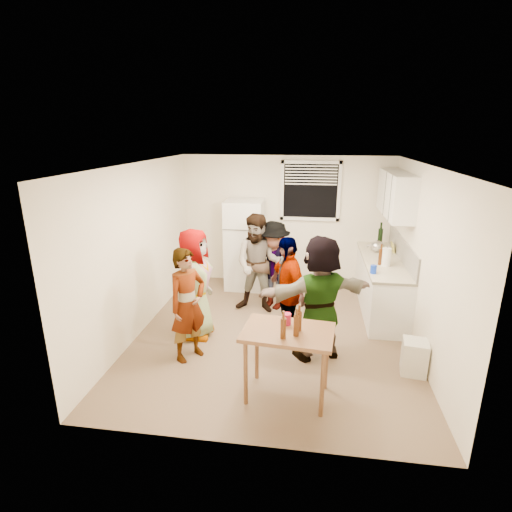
% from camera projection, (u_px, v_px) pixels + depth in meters
% --- Properties ---
extents(room, '(4.00, 4.50, 2.50)m').
position_uv_depth(room, '(273.00, 334.00, 6.00)').
color(room, white).
rests_on(room, ground).
extents(window, '(1.12, 0.10, 1.06)m').
position_uv_depth(window, '(310.00, 191.00, 7.48)').
color(window, white).
rests_on(window, room).
extents(refrigerator, '(0.70, 0.70, 1.70)m').
position_uv_depth(refrigerator, '(245.00, 245.00, 7.63)').
color(refrigerator, white).
rests_on(refrigerator, ground).
extents(counter_lower, '(0.60, 2.20, 0.86)m').
position_uv_depth(counter_lower, '(381.00, 286.00, 6.73)').
color(counter_lower, white).
rests_on(counter_lower, ground).
extents(countertop, '(0.64, 2.22, 0.04)m').
position_uv_depth(countertop, '(383.00, 260.00, 6.60)').
color(countertop, beige).
rests_on(countertop, counter_lower).
extents(backsplash, '(0.03, 2.20, 0.36)m').
position_uv_depth(backsplash, '(402.00, 249.00, 6.50)').
color(backsplash, beige).
rests_on(backsplash, countertop).
extents(upper_cabinets, '(0.34, 1.60, 0.70)m').
position_uv_depth(upper_cabinets, '(396.00, 194.00, 6.45)').
color(upper_cabinets, white).
rests_on(upper_cabinets, room).
extents(kettle, '(0.26, 0.22, 0.22)m').
position_uv_depth(kettle, '(376.00, 252.00, 7.00)').
color(kettle, silver).
rests_on(kettle, countertop).
extents(paper_towel, '(0.13, 0.13, 0.29)m').
position_uv_depth(paper_towel, '(386.00, 266.00, 6.26)').
color(paper_towel, white).
rests_on(paper_towel, countertop).
extents(wine_bottle, '(0.08, 0.08, 0.33)m').
position_uv_depth(wine_bottle, '(379.00, 246.00, 7.33)').
color(wine_bottle, black).
rests_on(wine_bottle, countertop).
extents(beer_bottle_counter, '(0.07, 0.07, 0.25)m').
position_uv_depth(beer_bottle_counter, '(380.00, 265.00, 6.32)').
color(beer_bottle_counter, '#47230C').
rests_on(beer_bottle_counter, countertop).
extents(blue_cup, '(0.09, 0.09, 0.13)m').
position_uv_depth(blue_cup, '(373.00, 273.00, 5.93)').
color(blue_cup, blue).
rests_on(blue_cup, countertop).
extents(picture_frame, '(0.02, 0.20, 0.17)m').
position_uv_depth(picture_frame, '(393.00, 247.00, 6.96)').
color(picture_frame, gold).
rests_on(picture_frame, countertop).
extents(trash_bin, '(0.34, 0.34, 0.44)m').
position_uv_depth(trash_bin, '(415.00, 355.00, 4.98)').
color(trash_bin, silver).
rests_on(trash_bin, ground).
extents(serving_table, '(1.05, 0.76, 0.83)m').
position_uv_depth(serving_table, '(286.00, 395.00, 4.61)').
color(serving_table, brown).
rests_on(serving_table, ground).
extents(beer_bottle_table, '(0.06, 0.06, 0.22)m').
position_uv_depth(beer_bottle_table, '(299.00, 330.00, 4.37)').
color(beer_bottle_table, '#47230C').
rests_on(beer_bottle_table, serving_table).
extents(red_cup, '(0.10, 0.10, 0.13)m').
position_uv_depth(red_cup, '(287.00, 324.00, 4.51)').
color(red_cup, '#A31635').
rests_on(red_cup, serving_table).
extents(guest_grey, '(1.67, 0.88, 0.52)m').
position_uv_depth(guest_grey, '(197.00, 335.00, 5.99)').
color(guest_grey, gray).
rests_on(guest_grey, ground).
extents(guest_stripe, '(1.57, 1.33, 0.37)m').
position_uv_depth(guest_stripe, '(191.00, 356.00, 5.41)').
color(guest_stripe, '#141933').
rests_on(guest_stripe, ground).
extents(guest_back_left, '(0.97, 1.74, 0.63)m').
position_uv_depth(guest_back_left, '(259.00, 310.00, 6.81)').
color(guest_back_left, brown).
rests_on(guest_back_left, ground).
extents(guest_back_right, '(1.54, 1.79, 0.56)m').
position_uv_depth(guest_back_right, '(273.00, 307.00, 6.95)').
color(guest_back_right, '#434449').
rests_on(guest_back_right, ground).
extents(guest_black, '(1.81, 1.59, 0.38)m').
position_uv_depth(guest_black, '(286.00, 340.00, 5.84)').
color(guest_black, black).
rests_on(guest_black, ground).
extents(guest_orange, '(2.09, 2.16, 0.50)m').
position_uv_depth(guest_orange, '(317.00, 355.00, 5.44)').
color(guest_orange, tan).
rests_on(guest_orange, ground).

